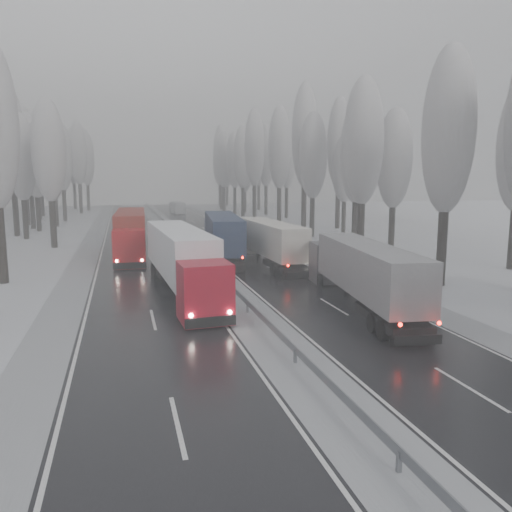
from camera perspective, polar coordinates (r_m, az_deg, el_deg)
name	(u,v)px	position (r m, az deg, el deg)	size (l,w,h in m)	color
ground	(335,406)	(17.65, 9.01, -16.56)	(260.00, 260.00, 0.00)	silver
carriageway_right	(255,259)	(46.67, -0.10, -0.38)	(7.50, 200.00, 0.03)	black
carriageway_left	(140,264)	(45.15, -13.09, -0.93)	(7.50, 200.00, 0.03)	black
median_slush	(199,262)	(45.62, -6.49, -0.65)	(3.00, 200.00, 0.04)	#ABAEB3
shoulder_right	(305,257)	(48.17, 5.60, -0.12)	(2.40, 200.00, 0.04)	#ABAEB3
shoulder_left	(81,267)	(45.27, -19.36, -1.17)	(2.40, 200.00, 0.04)	#ABAEB3
median_guardrail	(199,255)	(45.51, -6.50, 0.07)	(0.12, 200.00, 0.76)	slate
tree_16	(448,132)	(37.28, 21.14, 13.12)	(3.60, 3.60, 16.53)	black
tree_18	(364,142)	(46.71, 12.19, 12.58)	(3.60, 3.60, 16.58)	black
tree_19	(395,159)	(52.80, 15.55, 10.62)	(3.60, 3.60, 14.57)	black
tree_20	(357,153)	(55.46, 11.44, 11.42)	(3.60, 3.60, 15.71)	black
tree_21	(359,139)	(60.13, 11.71, 12.98)	(3.60, 3.60, 18.62)	black
tree_22	(313,156)	(64.65, 6.55, 11.24)	(3.60, 3.60, 15.86)	black
tree_23	(345,169)	(70.76, 10.12, 9.76)	(3.60, 3.60, 13.55)	black
tree_24	(305,136)	(70.19, 5.60, 13.48)	(3.60, 3.60, 20.49)	black
tree_25	(339,144)	(76.46, 9.49, 12.52)	(3.60, 3.60, 19.44)	black
tree_26	(280,148)	(79.67, 2.71, 12.18)	(3.60, 3.60, 18.78)	black
tree_27	(313,155)	(85.79, 6.51, 11.41)	(3.60, 3.60, 17.62)	black
tree_28	(254,149)	(89.60, -0.19, 12.17)	(3.60, 3.60, 19.62)	black
tree_29	(287,156)	(95.50, 3.55, 11.37)	(3.60, 3.60, 18.11)	black
tree_30	(243,157)	(99.04, -1.54, 11.21)	(3.60, 3.60, 17.86)	black
tree_31	(266,156)	(104.44, 1.16, 11.34)	(3.60, 3.60, 18.58)	black
tree_32	(235,160)	(106.35, -2.46, 10.87)	(3.60, 3.60, 17.33)	black
tree_33	(245,170)	(110.91, -1.31, 9.80)	(3.60, 3.60, 14.33)	black
tree_34	(224,161)	(113.11, -3.72, 10.83)	(3.60, 3.60, 17.63)	black
tree_35	(259,160)	(119.15, 0.32, 10.95)	(3.60, 3.60, 18.25)	black
tree_36	(221,155)	(123.08, -4.04, 11.44)	(3.60, 3.60, 20.23)	black
tree_37	(245,166)	(128.41, -1.27, 10.26)	(3.60, 3.60, 16.37)	black
tree_38	(219,162)	(133.71, -4.20, 10.63)	(3.60, 3.60, 17.97)	black
tree_39	(227,167)	(138.16, -3.35, 10.11)	(3.60, 3.60, 16.19)	black
tree_62	(49,151)	(58.75, -22.63, 10.98)	(3.60, 3.60, 16.04)	black
tree_64	(21,158)	(68.25, -25.28, 10.10)	(3.60, 3.60, 15.42)	black
tree_65	(10,138)	(72.63, -26.28, 11.96)	(3.60, 3.60, 19.48)	black
tree_66	(35,161)	(77.73, -23.95, 9.85)	(3.60, 3.60, 15.23)	black
tree_67	(29,154)	(81.94, -24.56, 10.56)	(3.60, 3.60, 17.09)	black
tree_68	(53,157)	(84.25, -22.22, 10.44)	(3.60, 3.60, 16.65)	black
tree_69	(23,147)	(88.98, -25.12, 11.25)	(3.60, 3.60, 19.35)	black
tree_70	(62,158)	(94.25, -21.32, 10.43)	(3.60, 3.60, 17.09)	black
tree_71	(35,149)	(98.88, -23.92, 11.11)	(3.60, 3.60, 19.61)	black
tree_72	(53,166)	(103.78, -22.18, 9.49)	(3.60, 3.60, 15.11)	black
tree_73	(39,160)	(108.16, -23.51, 10.08)	(3.60, 3.60, 17.22)	black
tree_74	(78,153)	(114.25, -19.66, 10.98)	(3.60, 3.60, 19.68)	black
tree_75	(35,157)	(119.21, -23.94, 10.30)	(3.60, 3.60, 18.60)	black
tree_76	(86,159)	(123.52, -18.82, 10.49)	(3.60, 3.60, 18.55)	black
tree_77	(63,171)	(127.89, -21.19, 9.09)	(3.60, 3.60, 14.32)	black
tree_78	(73,157)	(130.36, -20.22, 10.60)	(3.60, 3.60, 19.55)	black
tree_79	(63,164)	(134.55, -21.23, 9.80)	(3.60, 3.60, 17.07)	black
truck_grey_tarp	(361,270)	(29.75, 11.86, -1.54)	(4.28, 15.21, 3.87)	#504F55
truck_blue_box	(222,233)	(46.45, -3.89, 2.59)	(4.43, 16.51, 4.20)	#1B2445
truck_cream_box	(266,239)	(43.63, 1.20, 1.91)	(2.86, 15.01, 3.83)	#9E9D8C
box_truck_distant	(177,208)	(106.73, -8.99, 5.47)	(2.69, 7.14, 2.61)	silver
truck_red_white	(182,258)	(32.43, -8.45, -0.18)	(3.49, 16.68, 4.25)	#A4091B
truck_red_red	(131,231)	(49.69, -14.12, 2.83)	(3.33, 16.94, 4.32)	#BC0A0F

